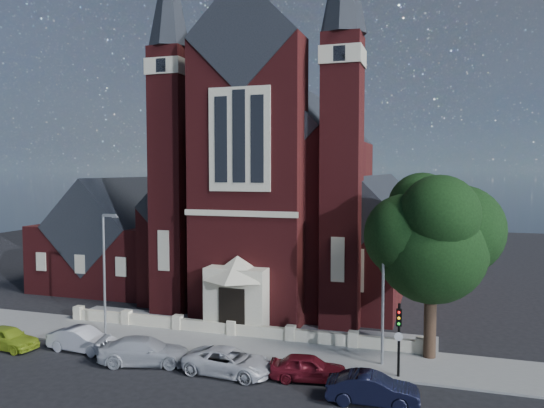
{
  "coord_description": "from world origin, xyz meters",
  "views": [
    {
      "loc": [
        12.89,
        -25.42,
        10.95
      ],
      "look_at": [
        1.01,
        12.0,
        8.42
      ],
      "focal_mm": 35.0,
      "sensor_mm": 36.0,
      "label": 1
    }
  ],
  "objects": [
    {
      "name": "forecourt_wall",
      "position": [
        0.0,
        6.5,
        0.0
      ],
      "size": [
        24.0,
        0.4,
        0.9
      ],
      "primitive_type": "cube",
      "color": "beige",
      "rests_on": "ground"
    },
    {
      "name": "street_tree",
      "position": [
        12.6,
        5.71,
        6.96
      ],
      "size": [
        6.4,
        6.6,
        10.7
      ],
      "color": "black",
      "rests_on": "ground"
    },
    {
      "name": "street_lamp_left",
      "position": [
        -7.91,
        4.0,
        4.6
      ],
      "size": [
        1.16,
        0.22,
        8.09
      ],
      "color": "gray",
      "rests_on": "ground"
    },
    {
      "name": "ground",
      "position": [
        0.0,
        15.0,
        0.0
      ],
      "size": [
        120.0,
        120.0,
        0.0
      ],
      "primitive_type": "plane",
      "color": "black",
      "rests_on": "ground"
    },
    {
      "name": "car_navy",
      "position": [
        10.07,
        -0.96,
        0.71
      ],
      "size": [
        4.4,
        1.81,
        1.42
      ],
      "primitive_type": "imported",
      "rotation": [
        0.0,
        0.0,
        1.64
      ],
      "color": "black",
      "rests_on": "ground"
    },
    {
      "name": "street_lamp_right",
      "position": [
        10.09,
        4.0,
        4.6
      ],
      "size": [
        1.16,
        0.22,
        8.09
      ],
      "color": "gray",
      "rests_on": "ground"
    },
    {
      "name": "car_silver_b",
      "position": [
        -2.81,
        0.3,
        0.75
      ],
      "size": [
        5.53,
        3.41,
        1.49
      ],
      "primitive_type": "imported",
      "rotation": [
        0.0,
        0.0,
        1.85
      ],
      "color": "#B1B4BA",
      "rests_on": "ground"
    },
    {
      "name": "car_silver_a",
      "position": [
        -7.53,
        1.02,
        0.71
      ],
      "size": [
        4.41,
        1.8,
        1.42
      ],
      "primitive_type": "imported",
      "rotation": [
        0.0,
        0.0,
        1.5
      ],
      "color": "#B3B5BC",
      "rests_on": "ground"
    },
    {
      "name": "car_white_suv",
      "position": [
        2.28,
        0.35,
        0.69
      ],
      "size": [
        5.11,
        2.63,
        1.38
      ],
      "primitive_type": "imported",
      "rotation": [
        0.0,
        0.0,
        1.5
      ],
      "color": "silver",
      "rests_on": "ground"
    },
    {
      "name": "forecourt_paving",
      "position": [
        0.0,
        8.5,
        0.0
      ],
      "size": [
        26.0,
        3.0,
        0.14
      ],
      "primitive_type": "cube",
      "color": "slate",
      "rests_on": "ground"
    },
    {
      "name": "church",
      "position": [
        -0.0,
        22.94,
        8.19
      ],
      "size": [
        20.01,
        34.9,
        29.2
      ],
      "color": "#511517",
      "rests_on": "ground"
    },
    {
      "name": "parish_hall",
      "position": [
        -16.0,
        18.0,
        4.01
      ],
      "size": [
        12.0,
        12.2,
        10.24
      ],
      "color": "#511517",
      "rests_on": "ground"
    },
    {
      "name": "car_dark_red",
      "position": [
        6.54,
        0.81,
        0.68
      ],
      "size": [
        4.22,
        2.22,
        1.37
      ],
      "primitive_type": "imported",
      "rotation": [
        0.0,
        0.0,
        1.73
      ],
      "color": "#5A0F18",
      "rests_on": "ground"
    },
    {
      "name": "pavement_strip",
      "position": [
        0.0,
        4.5,
        0.0
      ],
      "size": [
        60.0,
        5.0,
        0.12
      ],
      "primitive_type": "cube",
      "color": "slate",
      "rests_on": "ground"
    },
    {
      "name": "car_lime_van",
      "position": [
        -12.18,
        -0.0,
        0.7
      ],
      "size": [
        4.22,
        1.99,
        1.39
      ],
      "primitive_type": "imported",
      "rotation": [
        0.0,
        0.0,
        1.49
      ],
      "color": "#9AB724",
      "rests_on": "ground"
    },
    {
      "name": "traffic_signal",
      "position": [
        11.0,
        2.43,
        2.58
      ],
      "size": [
        0.28,
        0.42,
        4.0
      ],
      "color": "black",
      "rests_on": "ground"
    }
  ]
}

